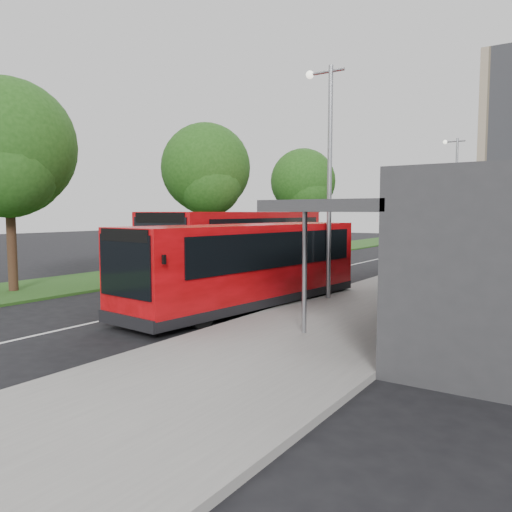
# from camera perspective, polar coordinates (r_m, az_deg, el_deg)

# --- Properties ---
(ground) EXTENTS (120.00, 120.00, 0.00)m
(ground) POSITION_cam_1_polar(r_m,az_deg,el_deg) (18.46, -6.42, -4.89)
(ground) COLOR black
(ground) RESTS_ON ground
(pavement) EXTENTS (5.00, 80.00, 0.15)m
(pavement) POSITION_cam_1_polar(r_m,az_deg,el_deg) (34.55, 23.87, -0.55)
(pavement) COLOR gray
(pavement) RESTS_ON ground
(grass_verge) EXTENTS (5.00, 80.00, 0.10)m
(grass_verge) POSITION_cam_1_polar(r_m,az_deg,el_deg) (38.87, 4.63, 0.39)
(grass_verge) COLOR #204817
(grass_verge) RESTS_ON ground
(lane_centre_line) EXTENTS (0.12, 70.00, 0.01)m
(lane_centre_line) POSITION_cam_1_polar(r_m,az_deg,el_deg) (31.37, 11.43, -0.87)
(lane_centre_line) COLOR silver
(lane_centre_line) RESTS_ON ground
(kerb_dashes) EXTENTS (0.12, 56.00, 0.01)m
(kerb_dashes) POSITION_cam_1_polar(r_m,az_deg,el_deg) (34.14, 19.11, -0.58)
(kerb_dashes) COLOR silver
(kerb_dashes) RESTS_ON ground
(tree_near) EXTENTS (5.16, 5.16, 8.30)m
(tree_near) POSITION_cam_1_polar(r_m,az_deg,el_deg) (21.80, -26.38, 10.27)
(tree_near) COLOR #342015
(tree_near) RESTS_ON ground
(tree_mid) EXTENTS (5.20, 5.20, 8.35)m
(tree_mid) POSITION_cam_1_polar(r_m,az_deg,el_deg) (29.72, -5.70, 9.28)
(tree_mid) COLOR #342015
(tree_mid) RESTS_ON ground
(tree_far) EXTENTS (5.07, 5.07, 8.15)m
(tree_far) POSITION_cam_1_polar(r_m,az_deg,el_deg) (39.73, 5.41, 8.01)
(tree_far) COLOR #342015
(tree_far) RESTS_ON ground
(lamp_post_near) EXTENTS (1.44, 0.28, 8.00)m
(lamp_post_near) POSITION_cam_1_polar(r_m,az_deg,el_deg) (17.71, 8.17, 9.99)
(lamp_post_near) COLOR gray
(lamp_post_near) RESTS_ON pavement
(lamp_post_far) EXTENTS (1.44, 0.28, 8.00)m
(lamp_post_far) POSITION_cam_1_polar(r_m,az_deg,el_deg) (36.76, 21.74, 7.07)
(lamp_post_far) COLOR gray
(lamp_post_far) RESTS_ON pavement
(bus_main) EXTENTS (3.47, 9.98, 2.77)m
(bus_main) POSITION_cam_1_polar(r_m,az_deg,el_deg) (16.46, -0.91, -1.07)
(bus_main) COLOR red
(bus_main) RESTS_ON ground
(bus_second) EXTENTS (3.51, 11.38, 3.18)m
(bus_second) POSITION_cam_1_polar(r_m,az_deg,el_deg) (22.48, -1.52, 1.10)
(bus_second) COLOR red
(bus_second) RESTS_ON ground
(litter_bin) EXTENTS (0.56, 0.56, 0.96)m
(litter_bin) POSITION_cam_1_polar(r_m,az_deg,el_deg) (24.18, 17.81, -1.25)
(litter_bin) COLOR #371E16
(litter_bin) RESTS_ON pavement
(bollard) EXTENTS (0.21, 0.21, 1.14)m
(bollard) POSITION_cam_1_polar(r_m,az_deg,el_deg) (32.80, 21.70, 0.38)
(bollard) COLOR #EAAD0C
(bollard) RESTS_ON pavement
(car_near) EXTENTS (2.13, 3.96, 1.28)m
(car_near) POSITION_cam_1_polar(r_m,az_deg,el_deg) (51.57, 22.38, 1.82)
(car_near) COLOR #5A0E0C
(car_near) RESTS_ON ground
(car_far) EXTENTS (1.77, 3.59, 1.13)m
(car_far) POSITION_cam_1_polar(r_m,az_deg,el_deg) (58.44, 21.32, 2.11)
(car_far) COLOR navy
(car_far) RESTS_ON ground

